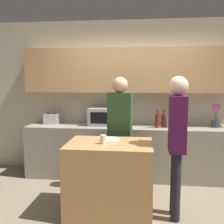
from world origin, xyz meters
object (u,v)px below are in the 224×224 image
object	(u,v)px
bottle_4	(183,121)
person_center	(120,124)
microwave	(104,116)
toaster	(52,119)
bottle_0	(157,121)
bottle_3	(176,122)
potted_plant	(216,115)
plate_on_island	(109,139)
bottle_2	(170,122)
bottle_1	(163,120)
person_left	(177,135)
cup_0	(103,139)

from	to	relation	value
bottle_4	person_center	distance (m)	1.16
microwave	toaster	distance (m)	0.95
bottle_0	person_center	size ratio (longest dim) A/B	0.17
toaster	bottle_3	xyz separation A→B (m)	(2.15, -0.08, -0.00)
microwave	bottle_4	xyz separation A→B (m)	(1.33, -0.10, -0.04)
potted_plant	plate_on_island	xyz separation A→B (m)	(-1.63, -1.18, -0.18)
person_center	plate_on_island	bearing A→B (deg)	85.07
bottle_0	bottle_2	world-z (taller)	bottle_0
bottle_4	person_center	xyz separation A→B (m)	(-0.99, -0.61, 0.02)
microwave	toaster	size ratio (longest dim) A/B	2.00
potted_plant	bottle_4	bearing A→B (deg)	-169.45
microwave	bottle_0	size ratio (longest dim) A/B	1.76
microwave	toaster	xyz separation A→B (m)	(-0.95, 0.00, -0.06)
bottle_3	bottle_1	bearing A→B (deg)	-174.69
toaster	potted_plant	xyz separation A→B (m)	(2.81, 0.00, 0.11)
bottle_1	person_center	bearing A→B (deg)	-137.49
microwave	person_left	bearing A→B (deg)	-52.10
toaster	bottle_0	xyz separation A→B (m)	(1.85, -0.16, 0.02)
bottle_1	person_center	size ratio (longest dim) A/B	0.17
bottle_2	bottle_3	distance (m)	0.12
potted_plant	bottle_0	distance (m)	0.98
cup_0	person_left	distance (m)	0.88
microwave	bottle_3	bearing A→B (deg)	-3.49
toaster	cup_0	bearing A→B (deg)	-50.70
bottle_1	person_left	xyz separation A→B (m)	(0.06, -1.27, 0.03)
bottle_3	bottle_4	world-z (taller)	bottle_4
bottle_2	bottle_4	world-z (taller)	bottle_4
toaster	cup_0	distance (m)	1.79
toaster	person_center	size ratio (longest dim) A/B	0.15
plate_on_island	potted_plant	bearing A→B (deg)	35.92
toaster	bottle_2	xyz separation A→B (m)	(2.05, -0.14, 0.01)
microwave	bottle_0	bearing A→B (deg)	-9.88
toaster	bottle_3	size ratio (longest dim) A/B	1.10
potted_plant	bottle_2	xyz separation A→B (m)	(-0.76, -0.14, -0.10)
bottle_0	toaster	bearing A→B (deg)	175.11
bottle_4	person_center	world-z (taller)	person_center
microwave	potted_plant	distance (m)	1.87
toaster	person_left	xyz separation A→B (m)	(2.01, -1.37, 0.05)
bottle_4	person_left	bearing A→B (deg)	-101.76
bottle_1	cup_0	bearing A→B (deg)	-122.33
bottle_4	person_center	bearing A→B (deg)	-148.43
person_left	microwave	bearing A→B (deg)	40.18
potted_plant	person_left	xyz separation A→B (m)	(-0.80, -1.37, -0.06)
bottle_0	bottle_4	world-z (taller)	bottle_0
person_left	person_center	bearing A→B (deg)	50.25
potted_plant	bottle_1	distance (m)	0.87
microwave	bottle_4	bearing A→B (deg)	-4.26
person_center	cup_0	bearing A→B (deg)	84.51
person_center	bottle_1	bearing A→B (deg)	-130.82
person_left	person_center	world-z (taller)	person_left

